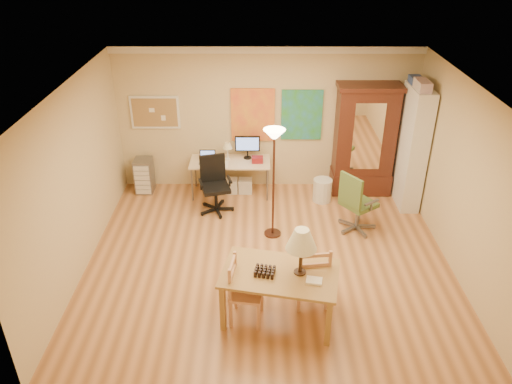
{
  "coord_description": "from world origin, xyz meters",
  "views": [
    {
      "loc": [
        -0.17,
        -6.26,
        4.6
      ],
      "look_at": [
        -0.19,
        0.3,
        1.02
      ],
      "focal_mm": 35.0,
      "sensor_mm": 36.0,
      "label": 1
    }
  ],
  "objects_px": {
    "armoire": "(363,147)",
    "office_chair_black": "(216,197)",
    "dining_table": "(288,264)",
    "bookshelf": "(412,148)",
    "computer_desk": "(232,173)",
    "office_chair_green": "(356,215)"
  },
  "relations": [
    {
      "from": "office_chair_green",
      "to": "armoire",
      "type": "distance_m",
      "value": 1.56
    },
    {
      "from": "office_chair_green",
      "to": "dining_table",
      "type": "bearing_deg",
      "value": -120.93
    },
    {
      "from": "computer_desk",
      "to": "bookshelf",
      "type": "height_order",
      "value": "bookshelf"
    },
    {
      "from": "dining_table",
      "to": "armoire",
      "type": "distance_m",
      "value": 3.85
    },
    {
      "from": "armoire",
      "to": "office_chair_black",
      "type": "bearing_deg",
      "value": -164.58
    },
    {
      "from": "computer_desk",
      "to": "office_chair_black",
      "type": "xyz_separation_m",
      "value": [
        -0.26,
        -0.66,
        -0.14
      ]
    },
    {
      "from": "dining_table",
      "to": "office_chair_green",
      "type": "relative_size",
      "value": 1.5
    },
    {
      "from": "office_chair_black",
      "to": "armoire",
      "type": "height_order",
      "value": "armoire"
    },
    {
      "from": "office_chair_black",
      "to": "dining_table",
      "type": "bearing_deg",
      "value": -67.94
    },
    {
      "from": "armoire",
      "to": "bookshelf",
      "type": "distance_m",
      "value": 0.88
    },
    {
      "from": "armoire",
      "to": "bookshelf",
      "type": "bearing_deg",
      "value": -30.48
    },
    {
      "from": "office_chair_black",
      "to": "bookshelf",
      "type": "height_order",
      "value": "bookshelf"
    },
    {
      "from": "bookshelf",
      "to": "armoire",
      "type": "bearing_deg",
      "value": 149.52
    },
    {
      "from": "dining_table",
      "to": "bookshelf",
      "type": "height_order",
      "value": "bookshelf"
    },
    {
      "from": "dining_table",
      "to": "bookshelf",
      "type": "distance_m",
      "value": 3.86
    },
    {
      "from": "office_chair_black",
      "to": "armoire",
      "type": "distance_m",
      "value": 2.88
    },
    {
      "from": "computer_desk",
      "to": "armoire",
      "type": "relative_size",
      "value": 0.71
    },
    {
      "from": "dining_table",
      "to": "office_chair_black",
      "type": "bearing_deg",
      "value": 112.06
    },
    {
      "from": "office_chair_black",
      "to": "bookshelf",
      "type": "distance_m",
      "value": 3.57
    },
    {
      "from": "dining_table",
      "to": "armoire",
      "type": "bearing_deg",
      "value": 65.6
    },
    {
      "from": "office_chair_black",
      "to": "armoire",
      "type": "bearing_deg",
      "value": 15.42
    },
    {
      "from": "office_chair_black",
      "to": "office_chair_green",
      "type": "relative_size",
      "value": 0.95
    }
  ]
}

